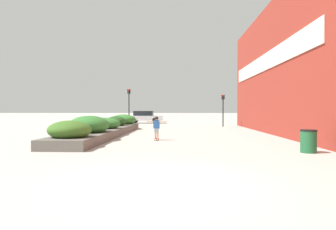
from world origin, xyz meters
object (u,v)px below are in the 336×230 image
at_px(car_center_left, 292,118).
at_px(car_leftmost, 145,117).
at_px(skateboarder, 156,125).
at_px(trash_bin, 308,141).
at_px(traffic_light_right, 223,105).
at_px(traffic_light_left, 129,101).
at_px(skateboard, 156,139).

bearing_deg(car_center_left, car_leftmost, -102.89).
bearing_deg(skateboarder, trash_bin, -24.49).
xyz_separation_m(trash_bin, traffic_light_right, (-0.77, 17.87, 1.72)).
xyz_separation_m(car_leftmost, traffic_light_right, (8.67, -7.54, 1.36)).
distance_m(trash_bin, traffic_light_left, 20.81).
height_order(skateboard, skateboarder, skateboarder).
distance_m(car_center_left, traffic_light_left, 17.90).
relative_size(traffic_light_left, traffic_light_right, 1.19).
bearing_deg(skateboard, car_leftmost, 109.55).
bearing_deg(traffic_light_left, skateboarder, -74.11).
height_order(skateboard, car_center_left, car_center_left).
xyz_separation_m(trash_bin, traffic_light_left, (-10.15, 18.05, 2.08)).
relative_size(skateboarder, car_leftmost, 0.28).
xyz_separation_m(skateboarder, car_leftmost, (-3.15, 20.93, -0.02)).
relative_size(skateboarder, car_center_left, 0.30).
height_order(skateboarder, car_leftmost, car_leftmost).
xyz_separation_m(skateboarder, trash_bin, (6.29, -4.48, -0.38)).
xyz_separation_m(car_leftmost, traffic_light_left, (-0.71, -7.37, 1.72)).
relative_size(skateboard, trash_bin, 0.69).
xyz_separation_m(trash_bin, car_center_left, (7.30, 21.58, 0.30)).
bearing_deg(traffic_light_right, skateboarder, -112.41).
distance_m(traffic_light_left, traffic_light_right, 9.39).
height_order(skateboarder, traffic_light_right, traffic_light_right).
bearing_deg(car_center_left, trash_bin, -18.69).
bearing_deg(traffic_light_right, skateboard, -112.41).
height_order(car_leftmost, car_center_left, car_leftmost).
distance_m(car_leftmost, traffic_light_left, 7.60).
bearing_deg(skateboard, skateboarder, -75.44).
height_order(skateboard, traffic_light_left, traffic_light_left).
height_order(trash_bin, traffic_light_left, traffic_light_left).
height_order(skateboarder, traffic_light_left, traffic_light_left).
height_order(trash_bin, car_leftmost, car_leftmost).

